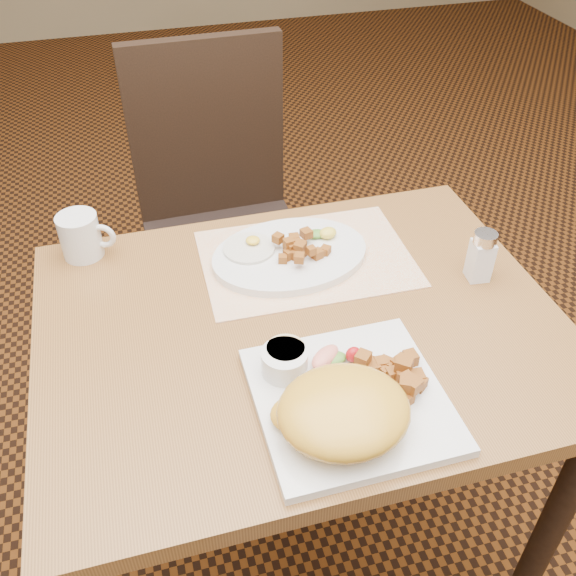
{
  "coord_description": "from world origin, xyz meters",
  "views": [
    {
      "loc": [
        -0.24,
        -0.78,
        1.5
      ],
      "look_at": [
        -0.02,
        0.01,
        0.82
      ],
      "focal_mm": 40.0,
      "sensor_mm": 36.0,
      "label": 1
    }
  ],
  "objects_px": {
    "chair_far": "(220,209)",
    "plate_square": "(350,400)",
    "plate_oval": "(290,255)",
    "table": "(301,365)",
    "salt_shaker": "(481,255)",
    "coffee_mug": "(81,236)"
  },
  "relations": [
    {
      "from": "chair_far",
      "to": "plate_square",
      "type": "xyz_separation_m",
      "value": [
        0.04,
        -0.91,
        0.22
      ]
    },
    {
      "from": "plate_oval",
      "to": "table",
      "type": "bearing_deg",
      "value": -98.89
    },
    {
      "from": "plate_oval",
      "to": "salt_shaker",
      "type": "xyz_separation_m",
      "value": [
        0.32,
        -0.15,
        0.04
      ]
    },
    {
      "from": "table",
      "to": "plate_oval",
      "type": "relative_size",
      "value": 2.96
    },
    {
      "from": "plate_oval",
      "to": "chair_far",
      "type": "bearing_deg",
      "value": 94.97
    },
    {
      "from": "table",
      "to": "coffee_mug",
      "type": "bearing_deg",
      "value": 139.72
    },
    {
      "from": "plate_oval",
      "to": "coffee_mug",
      "type": "xyz_separation_m",
      "value": [
        -0.38,
        0.12,
        0.03
      ]
    },
    {
      "from": "salt_shaker",
      "to": "coffee_mug",
      "type": "distance_m",
      "value": 0.75
    },
    {
      "from": "plate_oval",
      "to": "coffee_mug",
      "type": "relative_size",
      "value": 2.85
    },
    {
      "from": "salt_shaker",
      "to": "chair_far",
      "type": "bearing_deg",
      "value": 118.14
    },
    {
      "from": "table",
      "to": "chair_far",
      "type": "bearing_deg",
      "value": 91.57
    },
    {
      "from": "salt_shaker",
      "to": "coffee_mug",
      "type": "xyz_separation_m",
      "value": [
        -0.7,
        0.27,
        -0.01
      ]
    },
    {
      "from": "chair_far",
      "to": "plate_oval",
      "type": "bearing_deg",
      "value": 93.61
    },
    {
      "from": "plate_oval",
      "to": "salt_shaker",
      "type": "bearing_deg",
      "value": -24.5
    },
    {
      "from": "chair_far",
      "to": "coffee_mug",
      "type": "xyz_separation_m",
      "value": [
        -0.33,
        -0.42,
        0.25
      ]
    },
    {
      "from": "plate_square",
      "to": "salt_shaker",
      "type": "relative_size",
      "value": 2.8
    },
    {
      "from": "chair_far",
      "to": "plate_oval",
      "type": "xyz_separation_m",
      "value": [
        0.05,
        -0.54,
        0.22
      ]
    },
    {
      "from": "chair_far",
      "to": "plate_square",
      "type": "bearing_deg",
      "value": 90.99
    },
    {
      "from": "table",
      "to": "coffee_mug",
      "type": "relative_size",
      "value": 8.42
    },
    {
      "from": "plate_square",
      "to": "plate_oval",
      "type": "xyz_separation_m",
      "value": [
        0.01,
        0.37,
        0.0
      ]
    },
    {
      "from": "table",
      "to": "coffee_mug",
      "type": "distance_m",
      "value": 0.49
    },
    {
      "from": "salt_shaker",
      "to": "table",
      "type": "bearing_deg",
      "value": -175.22
    }
  ]
}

